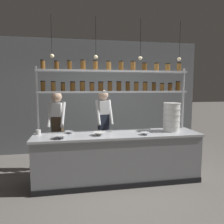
# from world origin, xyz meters

# --- Properties ---
(ground_plane) EXTENTS (40.00, 40.00, 0.00)m
(ground_plane) POSITION_xyz_m (0.00, 0.00, 0.00)
(ground_plane) COLOR slate
(back_wall) EXTENTS (5.51, 0.12, 3.06)m
(back_wall) POSITION_xyz_m (0.00, 2.16, 1.53)
(back_wall) COLOR gray
(back_wall) RESTS_ON ground_plane
(prep_counter) EXTENTS (3.11, 0.76, 0.92)m
(prep_counter) POSITION_xyz_m (0.00, -0.00, 0.46)
(prep_counter) COLOR gray
(prep_counter) RESTS_ON ground_plane
(spice_shelf_unit) EXTENTS (2.99, 0.28, 2.30)m
(spice_shelf_unit) POSITION_xyz_m (0.00, 0.33, 1.86)
(spice_shelf_unit) COLOR #B7BABF
(spice_shelf_unit) RESTS_ON ground_plane
(chef_left) EXTENTS (0.42, 0.35, 1.69)m
(chef_left) POSITION_xyz_m (-1.15, 0.82, 0.97)
(chef_left) COLOR black
(chef_left) RESTS_ON ground_plane
(chef_center) EXTENTS (0.40, 0.33, 1.72)m
(chef_center) POSITION_xyz_m (-0.15, 0.82, 1.00)
(chef_center) COLOR black
(chef_center) RESTS_ON ground_plane
(container_stack) EXTENTS (0.34, 0.34, 0.56)m
(container_stack) POSITION_xyz_m (1.09, 0.04, 1.20)
(container_stack) COLOR white
(container_stack) RESTS_ON prep_counter
(prep_bowl_near_left) EXTENTS (0.17, 0.17, 0.05)m
(prep_bowl_near_left) POSITION_xyz_m (0.46, -0.20, 0.94)
(prep_bowl_near_left) COLOR silver
(prep_bowl_near_left) RESTS_ON prep_counter
(prep_bowl_center_front) EXTENTS (0.24, 0.24, 0.06)m
(prep_bowl_center_front) POSITION_xyz_m (-1.04, -0.22, 0.95)
(prep_bowl_center_front) COLOR silver
(prep_bowl_center_front) RESTS_ON prep_counter
(prep_bowl_center_back) EXTENTS (0.17, 0.17, 0.05)m
(prep_bowl_center_back) POSITION_xyz_m (-0.90, 0.17, 0.94)
(prep_bowl_center_back) COLOR #B2B7BC
(prep_bowl_center_back) RESTS_ON prep_counter
(prep_bowl_near_right) EXTENTS (0.23, 0.23, 0.06)m
(prep_bowl_near_right) POSITION_xyz_m (-0.37, -0.09, 0.95)
(prep_bowl_near_right) COLOR silver
(prep_bowl_near_right) RESTS_ON prep_counter
(serving_cup_front) EXTENTS (0.09, 0.09, 0.09)m
(serving_cup_front) POSITION_xyz_m (-1.46, 0.19, 0.96)
(serving_cup_front) COLOR silver
(serving_cup_front) RESTS_ON prep_counter
(pendant_light_row) EXTENTS (2.41, 0.07, 0.73)m
(pendant_light_row) POSITION_xyz_m (0.01, 0.00, 2.35)
(pendant_light_row) COLOR black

